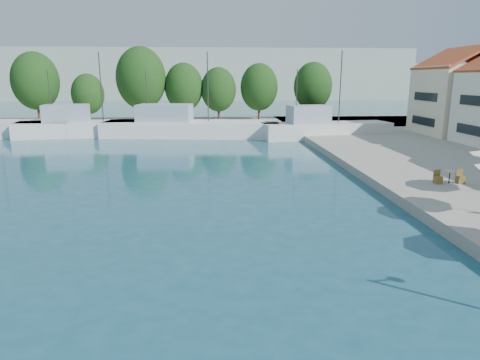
{
  "coord_description": "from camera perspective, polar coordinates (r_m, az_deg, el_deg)",
  "views": [
    {
      "loc": [
        -4.01,
        3.83,
        6.79
      ],
      "look_at": [
        -2.64,
        26.0,
        1.5
      ],
      "focal_mm": 32.0,
      "sensor_mm": 36.0,
      "label": 1
    }
  ],
  "objects": [
    {
      "name": "quay_far",
      "position": [
        63.63,
        -7.18,
        7.44
      ],
      "size": [
        90.0,
        16.0,
        0.6
      ],
      "primitive_type": "cube",
      "color": "gray",
      "rests_on": "ground"
    },
    {
      "name": "hill_west",
      "position": [
        158.32,
        -13.37,
        13.49
      ],
      "size": [
        180.0,
        40.0,
        16.0
      ],
      "primitive_type": "cube",
      "color": "#9CAA9D",
      "rests_on": "ground"
    },
    {
      "name": "hill_east",
      "position": [
        181.59,
        10.76,
        12.92
      ],
      "size": [
        140.0,
        40.0,
        12.0
      ],
      "primitive_type": "cube",
      "color": "#9CAA9D",
      "rests_on": "ground"
    },
    {
      "name": "building_06",
      "position": [
        54.88,
        27.66,
        10.56
      ],
      "size": [
        9.0,
        8.8,
        10.2
      ],
      "color": "beige",
      "rests_on": "quay_right"
    },
    {
      "name": "trawler_02",
      "position": [
        54.71,
        -19.87,
        6.61
      ],
      "size": [
        16.94,
        6.44,
        10.2
      ],
      "rotation": [
        0.0,
        0.0,
        0.13
      ],
      "color": "silver",
      "rests_on": "ground"
    },
    {
      "name": "trawler_03",
      "position": [
        51.82,
        -7.11,
        6.96
      ],
      "size": [
        21.13,
        7.49,
        10.2
      ],
      "rotation": [
        0.0,
        0.0,
        -0.1
      ],
      "color": "white",
      "rests_on": "ground"
    },
    {
      "name": "trawler_04",
      "position": [
        50.73,
        11.01,
        6.68
      ],
      "size": [
        15.33,
        5.98,
        10.2
      ],
      "rotation": [
        0.0,
        0.0,
        0.14
      ],
      "color": "silver",
      "rests_on": "ground"
    },
    {
      "name": "tree_02",
      "position": [
        71.59,
        -25.63,
        11.81
      ],
      "size": [
        6.79,
        6.79,
        10.05
      ],
      "color": "#3F2B19",
      "rests_on": "quay_far"
    },
    {
      "name": "tree_03",
      "position": [
        67.1,
        -19.64,
        10.75
      ],
      "size": [
        4.66,
        4.66,
        6.89
      ],
      "color": "#3F2B19",
      "rests_on": "quay_far"
    },
    {
      "name": "tree_04",
      "position": [
        66.11,
        -13.05,
        13.09
      ],
      "size": [
        7.27,
        7.27,
        10.76
      ],
      "color": "#3F2B19",
      "rests_on": "quay_far"
    },
    {
      "name": "tree_05",
      "position": [
        66.21,
        -7.5,
        12.18
      ],
      "size": [
        5.74,
        5.74,
        8.5
      ],
      "color": "#3F2B19",
      "rests_on": "quay_far"
    },
    {
      "name": "tree_06",
      "position": [
        66.2,
        -2.89,
        11.95
      ],
      "size": [
        5.31,
        5.31,
        7.86
      ],
      "color": "#3F2B19",
      "rests_on": "quay_far"
    },
    {
      "name": "tree_07",
      "position": [
        66.8,
        2.57,
        12.27
      ],
      "size": [
        5.72,
        5.72,
        8.46
      ],
      "color": "#3F2B19",
      "rests_on": "quay_far"
    },
    {
      "name": "tree_08",
      "position": [
        68.26,
        9.68,
        12.22
      ],
      "size": [
        5.86,
        5.86,
        8.67
      ],
      "color": "#3F2B19",
      "rests_on": "quay_far"
    },
    {
      "name": "cafe_table_03",
      "position": [
        28.69,
        26.12,
        0.14
      ],
      "size": [
        1.82,
        0.7,
        0.76
      ],
      "color": "black",
      "rests_on": "quay_right"
    }
  ]
}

